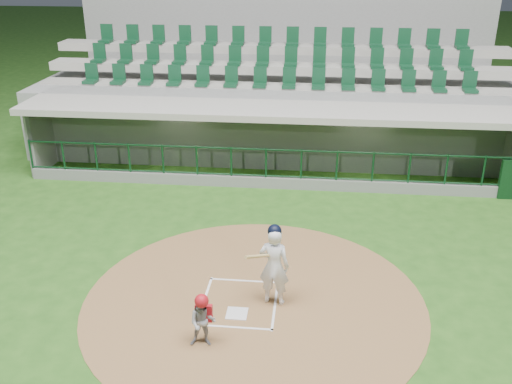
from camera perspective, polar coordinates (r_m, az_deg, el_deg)
ground at (r=12.45m, az=-1.48°, el=-10.27°), size 120.00×120.00×0.00m
dirt_circle at (r=12.25m, az=-0.19°, el=-10.85°), size 7.20×7.20×0.01m
home_plate at (r=11.87m, az=-1.92°, el=-12.05°), size 0.43×0.43×0.02m
batter_box_chalk at (r=12.20m, az=-1.66°, el=-10.98°), size 1.55×1.80×0.01m
dugout_structure at (r=19.08m, az=1.73°, el=5.25°), size 16.40×3.70×3.00m
seating_deck at (r=21.91m, az=2.18°, el=8.94°), size 17.00×6.72×5.15m
batter at (r=11.74m, az=1.81°, el=-7.26°), size 0.88×0.90×1.82m
catcher at (r=10.81m, az=-5.37°, el=-12.62°), size 0.53×0.43×1.11m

